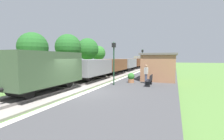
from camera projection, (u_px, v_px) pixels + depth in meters
name	position (u px, v px, depth m)	size (l,w,h in m)	color
ground_plane	(82.00, 95.00, 10.78)	(160.00, 160.00, 0.00)	#517A38
platform_slab	(126.00, 98.00, 9.58)	(6.00, 60.00, 0.25)	#424244
platform_edge_stripe	(87.00, 92.00, 10.61)	(0.36, 60.00, 0.01)	silver
track_ballast	(54.00, 91.00, 11.67)	(3.80, 60.00, 0.12)	gray
rail_near	(62.00, 91.00, 11.39)	(0.07, 60.00, 0.14)	slate
rail_far	(47.00, 89.00, 11.92)	(0.07, 60.00, 0.14)	slate
freight_train	(121.00, 64.00, 25.93)	(2.50, 39.20, 2.72)	#384C33
station_hut	(160.00, 66.00, 17.11)	(3.50, 5.80, 2.78)	#9E6B4C
bench_near_hut	(150.00, 80.00, 12.96)	(0.42, 1.50, 0.91)	black
bench_down_platform	(160.00, 71.00, 22.22)	(0.42, 1.50, 0.91)	black
person_waiting	(146.00, 73.00, 14.05)	(0.32, 0.43, 1.71)	#474C66
potted_planter	(131.00, 78.00, 14.58)	(0.64, 0.64, 0.92)	#9E6642
lamp_post_near	(114.00, 55.00, 13.19)	(0.28, 0.28, 3.70)	#193823
lamp_post_far	(142.00, 56.00, 24.80)	(0.28, 0.28, 3.70)	#193823
tree_trackside_mid	(33.00, 47.00, 16.25)	(3.07, 3.07, 5.20)	#4C3823
tree_trackside_far	(68.00, 47.00, 21.40)	(3.52, 3.52, 5.79)	#4C3823
tree_field_left	(88.00, 49.00, 30.25)	(4.21, 4.21, 6.34)	#4C3823
tree_field_distant	(98.00, 53.00, 35.58)	(3.29, 3.29, 5.27)	#4C3823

